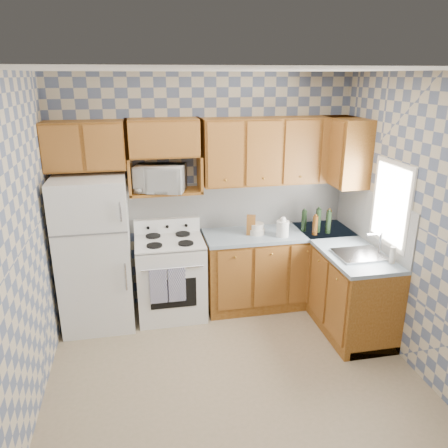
{
  "coord_description": "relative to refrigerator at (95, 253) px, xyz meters",
  "views": [
    {
      "loc": [
        -0.77,
        -3.3,
        2.67
      ],
      "look_at": [
        0.05,
        0.75,
        1.25
      ],
      "focal_mm": 35.0,
      "sensor_mm": 36.0,
      "label": 1
    }
  ],
  "objects": [
    {
      "name": "floor",
      "position": [
        1.27,
        -1.25,
        -0.84
      ],
      "size": [
        3.4,
        3.4,
        0.0
      ],
      "primitive_type": "plane",
      "color": "#8A795A",
      "rests_on": "ground"
    },
    {
      "name": "back_wall",
      "position": [
        1.27,
        0.35,
        0.51
      ],
      "size": [
        3.4,
        0.02,
        2.7
      ],
      "primitive_type": "cube",
      "color": "slate",
      "rests_on": "ground"
    },
    {
      "name": "right_wall",
      "position": [
        2.97,
        -1.25,
        0.51
      ],
      "size": [
        0.02,
        3.2,
        2.7
      ],
      "primitive_type": "cube",
      "color": "slate",
      "rests_on": "ground"
    },
    {
      "name": "backsplash_back",
      "position": [
        1.68,
        0.34,
        0.36
      ],
      "size": [
        2.6,
        0.02,
        0.56
      ],
      "primitive_type": "cube",
      "color": "white",
      "rests_on": "back_wall"
    },
    {
      "name": "backsplash_right",
      "position": [
        2.96,
        -0.45,
        0.36
      ],
      "size": [
        0.02,
        1.6,
        0.56
      ],
      "primitive_type": "cube",
      "color": "white",
      "rests_on": "right_wall"
    },
    {
      "name": "refrigerator",
      "position": [
        0.0,
        0.0,
        0.0
      ],
      "size": [
        0.75,
        0.7,
        1.68
      ],
      "primitive_type": "cube",
      "color": "white",
      "rests_on": "floor"
    },
    {
      "name": "stove_body",
      "position": [
        0.8,
        0.03,
        -0.39
      ],
      "size": [
        0.76,
        0.65,
        0.9
      ],
      "primitive_type": "cube",
      "color": "white",
      "rests_on": "floor"
    },
    {
      "name": "cooktop",
      "position": [
        0.8,
        0.03,
        0.07
      ],
      "size": [
        0.76,
        0.65,
        0.02
      ],
      "primitive_type": "cube",
      "color": "silver",
      "rests_on": "stove_body"
    },
    {
      "name": "backguard",
      "position": [
        0.8,
        0.3,
        0.16
      ],
      "size": [
        0.76,
        0.08,
        0.17
      ],
      "primitive_type": "cube",
      "color": "white",
      "rests_on": "cooktop"
    },
    {
      "name": "dish_towel_left",
      "position": [
        0.65,
        -0.32,
        -0.31
      ],
      "size": [
        0.19,
        0.02,
        0.39
      ],
      "primitive_type": "cube",
      "color": "navy",
      "rests_on": "stove_body"
    },
    {
      "name": "dish_towel_right",
      "position": [
        0.85,
        -0.32,
        -0.31
      ],
      "size": [
        0.19,
        0.02,
        0.39
      ],
      "primitive_type": "cube",
      "color": "navy",
      "rests_on": "stove_body"
    },
    {
      "name": "base_cabinets_back",
      "position": [
        2.1,
        0.05,
        -0.4
      ],
      "size": [
        1.75,
        0.6,
        0.88
      ],
      "primitive_type": "cube",
      "color": "#68360E",
      "rests_on": "floor"
    },
    {
      "name": "base_cabinets_right",
      "position": [
        2.67,
        -0.45,
        -0.4
      ],
      "size": [
        0.6,
        1.6,
        0.88
      ],
      "primitive_type": "cube",
      "color": "#68360E",
      "rests_on": "floor"
    },
    {
      "name": "countertop_back",
      "position": [
        2.1,
        0.05,
        0.06
      ],
      "size": [
        1.77,
        0.63,
        0.04
      ],
      "primitive_type": "cube",
      "color": "gray",
      "rests_on": "base_cabinets_back"
    },
    {
      "name": "countertop_right",
      "position": [
        2.67,
        -0.45,
        0.06
      ],
      "size": [
        0.63,
        1.6,
        0.04
      ],
      "primitive_type": "cube",
      "color": "gray",
      "rests_on": "base_cabinets_right"
    },
    {
      "name": "upper_cabinets_back",
      "position": [
        2.1,
        0.19,
        1.01
      ],
      "size": [
        1.75,
        0.33,
        0.74
      ],
      "primitive_type": "cube",
      "color": "#68360E",
      "rests_on": "back_wall"
    },
    {
      "name": "upper_cabinets_fridge",
      "position": [
        -0.02,
        0.19,
        1.13
      ],
      "size": [
        0.82,
        0.33,
        0.5
      ],
      "primitive_type": "cube",
      "color": "#68360E",
      "rests_on": "back_wall"
    },
    {
      "name": "upper_cabinets_right",
      "position": [
        2.81,
        0.0,
        1.01
      ],
      "size": [
        0.33,
        0.7,
        0.74
      ],
      "primitive_type": "cube",
      "color": "#68360E",
      "rests_on": "right_wall"
    },
    {
      "name": "microwave_shelf",
      "position": [
        0.8,
        0.19,
        0.6
      ],
      "size": [
        0.8,
        0.33,
        0.03
      ],
      "primitive_type": "cube",
      "color": "#68360E",
      "rests_on": "back_wall"
    },
    {
      "name": "microwave",
      "position": [
        0.75,
        0.16,
        0.76
      ],
      "size": [
        0.61,
        0.49,
        0.29
      ],
      "primitive_type": "imported",
      "rotation": [
        0.0,
        0.0,
        -0.29
      ],
      "color": "white",
      "rests_on": "microwave_shelf"
    },
    {
      "name": "sink",
      "position": [
        2.67,
        -0.8,
        0.09
      ],
      "size": [
        0.48,
        0.4,
        0.03
      ],
      "primitive_type": "cube",
      "color": "#B7B7BC",
      "rests_on": "countertop_right"
    },
    {
      "name": "window",
      "position": [
        2.96,
        -0.8,
        0.61
      ],
      "size": [
        0.02,
        0.66,
        0.86
      ],
      "primitive_type": "cube",
      "color": "silver",
      "rests_on": "right_wall"
    },
    {
      "name": "bottle_0",
      "position": [
        2.53,
        -0.05,
        0.22
      ],
      "size": [
        0.06,
        0.06,
        0.28
      ],
      "primitive_type": "cylinder",
      "color": "black",
      "rests_on": "countertop_back"
    },
    {
      "name": "bottle_1",
      "position": [
        2.63,
        -0.11,
        0.21
      ],
      "size": [
        0.06,
        0.06,
        0.26
      ],
      "primitive_type": "cylinder",
      "color": "black",
      "rests_on": "countertop_back"
    },
    {
      "name": "bottle_2",
      "position": [
        2.68,
        -0.01,
        0.2
      ],
      "size": [
        0.06,
        0.06,
        0.24
      ],
      "primitive_type": "cylinder",
      "color": "#4F2B0E",
      "rests_on": "countertop_back"
    },
    {
      "name": "bottle_3",
      "position": [
        2.46,
        -0.13,
        0.19
      ],
      "size": [
        0.06,
        0.06,
        0.22
      ],
      "primitive_type": "cylinder",
      "color": "#4F2B0E",
      "rests_on": "countertop_back"
    },
    {
      "name": "bottle_4",
      "position": [
        2.38,
        0.01,
        0.21
      ],
      "size": [
        0.06,
        0.06,
        0.25
      ],
      "primitive_type": "cylinder",
      "color": "black",
      "rests_on": "countertop_back"
    },
    {
      "name": "knife_block",
      "position": [
        1.75,
        0.03,
        0.19
      ],
      "size": [
        0.13,
        0.13,
        0.22
      ],
      "primitive_type": "cube",
      "rotation": [
        0.0,
        0.0,
        -0.28
      ],
      "color": "brown",
      "rests_on": "countertop_back"
    },
    {
      "name": "electric_kettle",
      "position": [
        2.08,
        -0.11,
        0.17
      ],
      "size": [
        0.14,
        0.14,
        0.18
      ],
      "primitive_type": "cylinder",
      "color": "white",
      "rests_on": "countertop_back"
    },
    {
      "name": "food_containers",
      "position": [
        1.81,
        0.03,
        0.14
      ],
      "size": [
        0.19,
        0.19,
        0.13
      ],
      "primitive_type": null,
      "color": "beige",
      "rests_on": "countertop_back"
    },
    {
      "name": "soap_bottle",
      "position": [
        2.89,
        -1.04,
        0.17
      ],
      "size": [
        0.06,
        0.06,
        0.17
      ],
      "primitive_type": "cylinder",
      "color": "beige",
      "rests_on": "countertop_right"
    }
  ]
}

